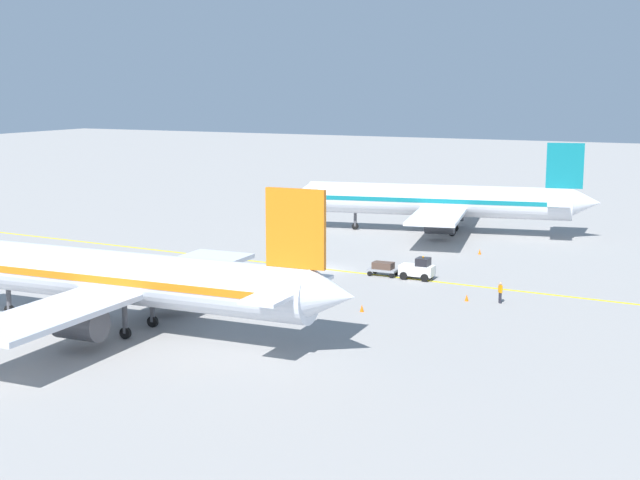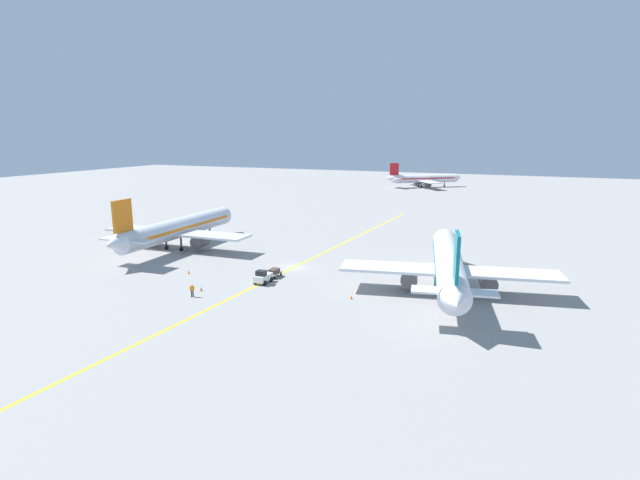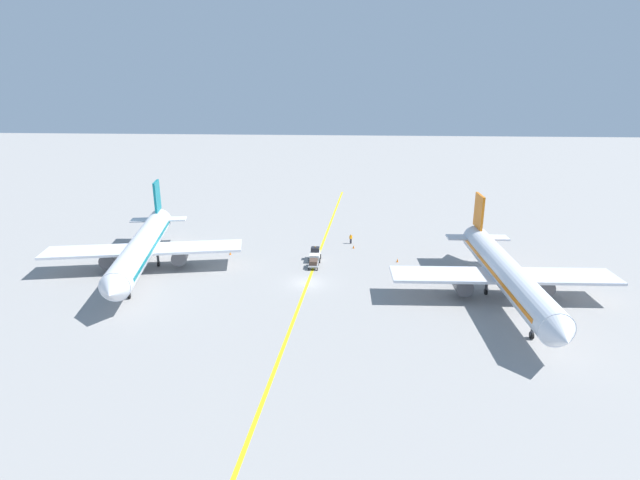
{
  "view_description": "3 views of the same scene",
  "coord_description": "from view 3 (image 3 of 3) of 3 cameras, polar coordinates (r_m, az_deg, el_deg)",
  "views": [
    {
      "loc": [
        -73.02,
        -35.03,
        16.95
      ],
      "look_at": [
        1.09,
        1.04,
        2.5
      ],
      "focal_mm": 50.0,
      "sensor_mm": 36.0,
      "label": 1
    },
    {
      "loc": [
        33.22,
        -67.85,
        20.55
      ],
      "look_at": [
        3.15,
        3.15,
        4.04
      ],
      "focal_mm": 28.0,
      "sensor_mm": 36.0,
      "label": 2
    },
    {
      "loc": [
        -6.05,
        63.07,
        26.26
      ],
      "look_at": [
        -1.31,
        -5.58,
        4.46
      ],
      "focal_mm": 28.0,
      "sensor_mm": 36.0,
      "label": 3
    }
  ],
  "objects": [
    {
      "name": "traffic_cone_by_wingtip",
      "position": [
        77.21,
        8.84,
        -2.31
      ],
      "size": [
        0.32,
        0.32,
        0.55
      ],
      "primitive_type": "cone",
      "color": "orange",
      "rests_on": "ground"
    },
    {
      "name": "traffic_cone_near_nose",
      "position": [
        82.71,
        3.86,
        -0.77
      ],
      "size": [
        0.32,
        0.32,
        0.55
      ],
      "primitive_type": "cone",
      "color": "orange",
      "rests_on": "ground"
    },
    {
      "name": "ground_plane",
      "position": [
        68.59,
        -1.42,
        -4.94
      ],
      "size": [
        400.0,
        400.0,
        0.0
      ],
      "primitive_type": "plane",
      "color": "gray"
    },
    {
      "name": "ground_crew_worker",
      "position": [
        84.94,
        3.54,
        0.18
      ],
      "size": [
        0.48,
        0.39,
        1.68
      ],
      "color": "#23232D",
      "rests_on": "ground"
    },
    {
      "name": "airplane_adjacent_stand",
      "position": [
        76.21,
        -19.59,
        -0.69
      ],
      "size": [
        28.48,
        35.35,
        10.6
      ],
      "color": "silver",
      "rests_on": "ground"
    },
    {
      "name": "apron_yellow_centreline",
      "position": [
        68.59,
        -1.42,
        -4.94
      ],
      "size": [
        6.74,
        119.85,
        0.01
      ],
      "primitive_type": "cube",
      "rotation": [
        0.0,
        0.0,
        -0.05
      ],
      "color": "yellow",
      "rests_on": "ground"
    },
    {
      "name": "baggage_tug_white",
      "position": [
        76.85,
        -0.57,
        -1.69
      ],
      "size": [
        1.77,
        3.01,
        2.11
      ],
      "color": "white",
      "rests_on": "ground"
    },
    {
      "name": "airplane_at_gate",
      "position": [
        66.21,
        20.39,
        -3.49
      ],
      "size": [
        28.17,
        35.49,
        10.6
      ],
      "color": "silver",
      "rests_on": "ground"
    },
    {
      "name": "baggage_cart_trailing",
      "position": [
        73.8,
        -0.75,
        -2.64
      ],
      "size": [
        1.42,
        2.61,
        1.24
      ],
      "color": "gray",
      "rests_on": "ground"
    },
    {
      "name": "traffic_cone_mid_apron",
      "position": [
        80.8,
        -10.22,
        -1.47
      ],
      "size": [
        0.32,
        0.32,
        0.55
      ],
      "primitive_type": "cone",
      "color": "orange",
      "rests_on": "ground"
    }
  ]
}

